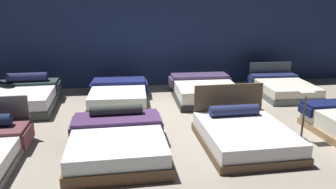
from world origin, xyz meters
name	(u,v)px	position (x,y,z in m)	size (l,w,h in m)	color
ground_plane	(170,120)	(0.00, 0.00, -0.01)	(18.00, 18.00, 0.02)	gray
showroom_back_wall	(153,31)	(0.00, 3.28, 1.75)	(18.00, 0.06, 3.50)	navy
bed_1	(117,141)	(-1.21, -1.56, 0.24)	(1.72, 2.06, 0.69)	brown
bed_2	(244,134)	(1.14, -1.55, 0.22)	(1.59, 1.98, 0.96)	brown
bed_4	(24,98)	(-3.54, 1.44, 0.27)	(1.63, 2.10, 0.79)	#2C342D
bed_5	(119,95)	(-1.15, 1.51, 0.22)	(1.64, 2.14, 0.50)	brown
bed_6	(204,90)	(1.20, 1.45, 0.25)	(1.79, 2.10, 0.57)	black
bed_7	(282,88)	(3.58, 1.57, 0.21)	(1.59, 2.15, 0.79)	#4A5352
price_sign	(303,122)	(2.35, -1.53, 0.38)	(0.28, 0.24, 0.99)	#3F3F44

